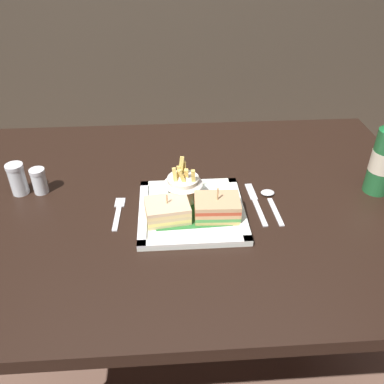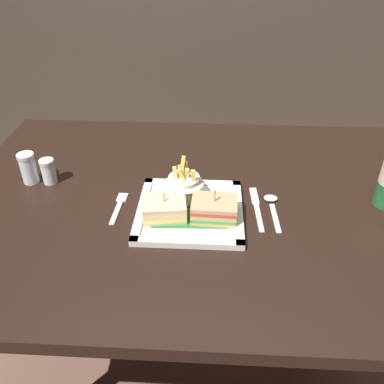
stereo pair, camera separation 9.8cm
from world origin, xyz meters
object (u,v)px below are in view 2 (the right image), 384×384
(knife, at_px, (256,206))
(pepper_shaker, at_px, (49,173))
(fork, at_px, (119,206))
(sandwich_half_right, at_px, (214,209))
(spoon, at_px, (272,204))
(sandwich_half_left, at_px, (164,209))
(dining_table, at_px, (194,228))
(square_plate, at_px, (190,211))
(fries_cup, at_px, (184,183))
(salt_shaker, at_px, (29,170))

(knife, bearing_deg, pepper_shaker, 171.43)
(fork, height_order, pepper_shaker, pepper_shaker)
(sandwich_half_right, relative_size, fork, 0.84)
(knife, relative_size, spoon, 1.26)
(sandwich_half_left, distance_m, sandwich_half_right, 0.12)
(dining_table, bearing_deg, sandwich_half_left, -125.10)
(square_plate, xyz_separation_m, spoon, (0.20, 0.04, -0.00))
(sandwich_half_left, xyz_separation_m, sandwich_half_right, (0.12, 0.00, 0.00))
(square_plate, distance_m, pepper_shaker, 0.40)
(sandwich_half_right, bearing_deg, fork, 169.38)
(knife, xyz_separation_m, spoon, (0.04, 0.01, 0.00))
(fork, bearing_deg, pepper_shaker, 154.33)
(dining_table, bearing_deg, knife, -11.24)
(fries_cup, bearing_deg, sandwich_half_left, -118.07)
(salt_shaker, relative_size, pepper_shaker, 1.24)
(square_plate, relative_size, salt_shaker, 2.99)
(fries_cup, distance_m, pepper_shaker, 0.37)
(dining_table, distance_m, fries_cup, 0.16)
(sandwich_half_right, height_order, fries_cup, fries_cup)
(pepper_shaker, bearing_deg, knife, -8.57)
(fork, xyz_separation_m, spoon, (0.38, 0.02, 0.00))
(fries_cup, height_order, knife, fries_cup)
(sandwich_half_right, distance_m, salt_shaker, 0.51)
(sandwich_half_right, distance_m, fork, 0.24)
(fork, relative_size, spoon, 0.91)
(sandwich_half_right, bearing_deg, salt_shaker, 163.85)
(sandwich_half_right, distance_m, fries_cup, 0.11)
(square_plate, height_order, sandwich_half_left, sandwich_half_left)
(dining_table, height_order, sandwich_half_right, sandwich_half_right)
(square_plate, distance_m, sandwich_half_right, 0.07)
(square_plate, bearing_deg, fork, 173.95)
(sandwich_half_left, relative_size, salt_shaker, 1.30)
(fork, bearing_deg, sandwich_half_left, -20.23)
(knife, height_order, pepper_shaker, pepper_shaker)
(knife, bearing_deg, salt_shaker, 172.17)
(sandwich_half_right, bearing_deg, spoon, 25.34)
(knife, height_order, spoon, spoon)
(sandwich_half_left, bearing_deg, spoon, 14.71)
(square_plate, height_order, sandwich_half_right, sandwich_half_right)
(salt_shaker, height_order, pepper_shaker, salt_shaker)
(dining_table, height_order, knife, knife)
(square_plate, relative_size, pepper_shaker, 3.69)
(sandwich_half_left, relative_size, spoon, 0.78)
(spoon, bearing_deg, square_plate, -168.02)
(spoon, bearing_deg, fork, -176.38)
(fries_cup, distance_m, knife, 0.19)
(sandwich_half_right, bearing_deg, fries_cup, 134.52)
(fork, xyz_separation_m, knife, (0.34, 0.02, -0.00))
(sandwich_half_right, xyz_separation_m, fries_cup, (-0.07, 0.08, 0.02))
(dining_table, relative_size, salt_shaker, 14.64)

